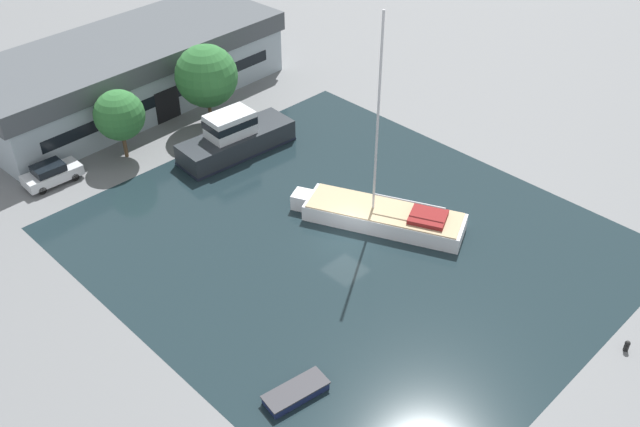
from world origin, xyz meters
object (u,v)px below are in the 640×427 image
at_px(parked_car, 51,173).
at_px(motor_cruiser, 235,138).
at_px(quay_tree_near_building, 119,115).
at_px(quay_tree_by_water, 206,76).
at_px(sailboat_moored, 382,215).
at_px(small_dinghy, 296,392).
at_px(warehouse_building, 128,71).

relative_size(parked_car, motor_cruiser, 0.44).
bearing_deg(quay_tree_near_building, parked_car, 174.04).
xyz_separation_m(quay_tree_by_water, motor_cruiser, (-1.45, -5.06, -3.13)).
height_order(quay_tree_by_water, sailboat_moored, sailboat_moored).
xyz_separation_m(quay_tree_by_water, small_dinghy, (-14.67, -26.07, -4.14)).
relative_size(quay_tree_near_building, sailboat_moored, 0.37).
bearing_deg(warehouse_building, motor_cruiser, -88.94).
bearing_deg(motor_cruiser, quay_tree_by_water, -12.30).
bearing_deg(sailboat_moored, warehouse_building, 69.11).
height_order(quay_tree_by_water, motor_cruiser, quay_tree_by_water).
bearing_deg(quay_tree_near_building, small_dinghy, -104.24).
relative_size(quay_tree_by_water, small_dinghy, 1.90).
xyz_separation_m(quay_tree_near_building, motor_cruiser, (6.46, -5.61, -2.35)).
relative_size(warehouse_building, quay_tree_near_building, 5.07).
relative_size(warehouse_building, quay_tree_by_water, 4.06).
relative_size(quay_tree_by_water, motor_cruiser, 0.72).
relative_size(parked_car, sailboat_moored, 0.28).
relative_size(quay_tree_near_building, motor_cruiser, 0.58).
xyz_separation_m(quay_tree_near_building, sailboat_moored, (7.61, -19.92, -2.95)).
height_order(sailboat_moored, small_dinghy, sailboat_moored).
height_order(warehouse_building, parked_car, warehouse_building).
xyz_separation_m(warehouse_building, small_dinghy, (-12.39, -34.43, -2.59)).
distance_m(motor_cruiser, small_dinghy, 24.84).
bearing_deg(quay_tree_by_water, sailboat_moored, -90.90).
xyz_separation_m(warehouse_building, motor_cruiser, (0.83, -13.42, -1.57)).
distance_m(quay_tree_near_building, sailboat_moored, 21.53).
bearing_deg(parked_car, warehouse_building, 123.30).
bearing_deg(sailboat_moored, parked_car, 98.40).
bearing_deg(small_dinghy, quay_tree_by_water, -20.19).
relative_size(motor_cruiser, small_dinghy, 2.64).
bearing_deg(sailboat_moored, small_dinghy, -179.99).
bearing_deg(small_dinghy, sailboat_moored, -55.84).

